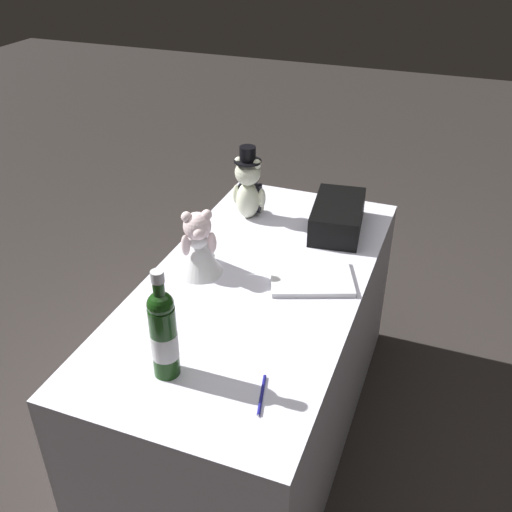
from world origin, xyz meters
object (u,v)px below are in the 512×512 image
teddy_bear_bride (198,244)px  teddy_bear_groom (248,187)px  gift_case_black (338,216)px  champagne_bottle (163,333)px  guestbook (311,278)px  signing_pen (261,396)px

teddy_bear_bride → teddy_bear_groom: bearing=178.1°
teddy_bear_groom → gift_case_black: teddy_bear_groom is taller
champagne_bottle → gift_case_black: 1.01m
teddy_bear_groom → teddy_bear_bride: teddy_bear_groom is taller
gift_case_black → guestbook: gift_case_black is taller
champagne_bottle → gift_case_black: size_ratio=0.93×
signing_pen → gift_case_black: gift_case_black is taller
gift_case_black → guestbook: bearing=1.0°
teddy_bear_bride → signing_pen: teddy_bear_bride is taller
teddy_bear_bride → guestbook: bearing=100.9°
teddy_bear_groom → signing_pen: bearing=23.3°
teddy_bear_bride → guestbook: (-0.08, 0.39, -0.10)m
teddy_bear_groom → guestbook: (0.37, 0.38, -0.12)m
champagne_bottle → guestbook: size_ratio=1.20×
teddy_bear_bride → guestbook: teddy_bear_bride is taller
teddy_bear_bride → signing_pen: size_ratio=1.63×
teddy_bear_bride → gift_case_black: teddy_bear_bride is taller
guestbook → teddy_bear_groom: bearing=-155.5°
signing_pen → gift_case_black: (-0.98, -0.04, 0.05)m
teddy_bear_groom → champagne_bottle: champagne_bottle is taller
champagne_bottle → signing_pen: champagne_bottle is taller
gift_case_black → guestbook: size_ratio=1.30×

